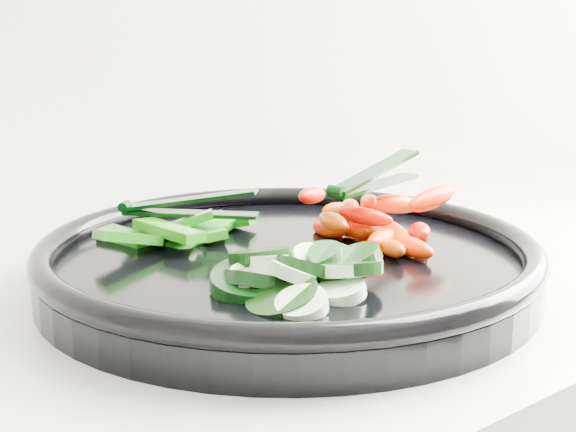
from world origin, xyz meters
TOP-DOWN VIEW (x-y plane):
  - veggie_tray at (0.42, 1.62)m, footprint 0.42×0.42m
  - cucumber_pile at (0.37, 1.56)m, footprint 0.12×0.13m
  - carrot_pile at (0.50, 1.61)m, footprint 0.12×0.15m
  - pepper_pile at (0.38, 1.70)m, footprint 0.15×0.10m
  - tong_carrot at (0.50, 1.61)m, footprint 0.11×0.04m
  - tong_pepper at (0.39, 1.71)m, footprint 0.09×0.09m

SIDE VIEW (x-z plane):
  - veggie_tray at x=0.42m, z-range 0.93..0.97m
  - pepper_pile at x=0.38m, z-range 0.94..0.98m
  - cucumber_pile at x=0.37m, z-range 0.94..0.98m
  - carrot_pile at x=0.50m, z-range 0.94..1.00m
  - tong_pepper at x=0.39m, z-range 0.97..0.99m
  - tong_carrot at x=0.50m, z-range 0.99..1.02m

